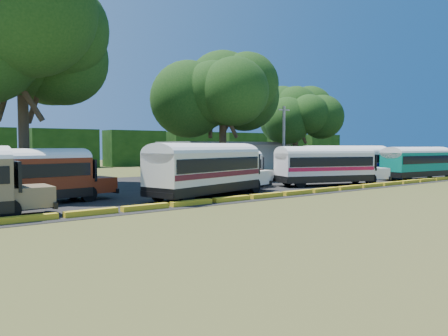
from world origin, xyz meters
TOP-DOWN VIEW (x-y plane):
  - ground at (0.00, 0.00)m, footprint 160.00×160.00m
  - asphalt_strip at (1.00, 12.00)m, footprint 64.00×24.00m
  - curb at (-0.00, 1.00)m, footprint 53.70×0.45m
  - terminal_building at (18.00, 30.00)m, footprint 19.00×9.00m
  - treeline_backdrop at (0.00, 48.00)m, footprint 130.00×4.00m
  - bus_red at (-15.47, 6.80)m, footprint 10.34×3.68m
  - bus_cream_west at (-4.48, 3.61)m, footprint 11.44×5.70m
  - bus_cream_east at (-0.83, 6.99)m, footprint 9.99×3.81m
  - bus_white_red at (8.73, 4.29)m, footprint 10.68×5.63m
  - bus_white_blue at (15.75, 7.51)m, footprint 10.70×6.66m
  - bus_teal at (21.38, 2.86)m, footprint 10.38×3.50m
  - tree_west at (-12.98, 16.47)m, footprint 12.47×12.47m
  - tree_center at (7.88, 18.02)m, footprint 11.17×11.17m
  - tree_east at (25.98, 24.09)m, footprint 9.70×9.70m
  - utility_pole at (12.04, 12.75)m, footprint 1.60×0.30m

SIDE VIEW (x-z plane):
  - ground at x=0.00m, z-range 0.00..0.00m
  - asphalt_strip at x=1.00m, z-range 0.00..0.02m
  - curb at x=0.00m, z-range 0.00..0.30m
  - bus_cream_east at x=-0.83m, z-range 0.21..3.41m
  - bus_red at x=-15.47m, z-range 0.24..3.57m
  - bus_teal at x=21.38m, z-range 0.25..3.59m
  - bus_white_red at x=8.73m, z-range 0.22..3.64m
  - bus_white_blue at x=15.75m, z-range 0.23..3.70m
  - terminal_building at x=18.00m, z-range 0.03..4.03m
  - bus_cream_west at x=-4.48m, z-range 0.24..3.90m
  - treeline_backdrop at x=0.00m, z-range 0.00..6.00m
  - utility_pole at x=12.04m, z-range 0.11..7.77m
  - tree_east at x=25.98m, z-range 2.46..14.59m
  - tree_center at x=7.88m, z-range 2.79..16.63m
  - tree_west at x=-12.98m, z-range 3.62..20.09m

